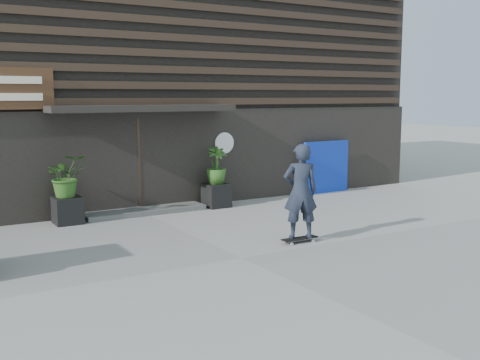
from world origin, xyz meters
TOP-DOWN VIEW (x-y plane):
  - ground at (0.00, 0.00)m, footprint 80.00×80.00m
  - entrance_step at (0.00, 4.60)m, footprint 3.00×0.80m
  - planter_pot_left at (-1.90, 4.40)m, footprint 0.60×0.60m
  - bamboo_left at (-1.90, 4.40)m, footprint 0.86×0.75m
  - planter_pot_right at (1.90, 4.40)m, footprint 0.60×0.60m
  - bamboo_right at (1.90, 4.40)m, footprint 0.54×0.54m
  - blue_tarp at (5.75, 4.70)m, footprint 1.62×0.18m
  - building at (-0.00, 9.96)m, footprint 18.00×11.00m
  - skateboarder at (1.54, 0.35)m, footprint 0.79×0.66m

SIDE VIEW (x-z plane):
  - ground at x=0.00m, z-range 0.00..0.00m
  - entrance_step at x=0.00m, z-range 0.00..0.12m
  - planter_pot_left at x=-1.90m, z-range 0.00..0.60m
  - planter_pot_right at x=1.90m, z-range 0.00..0.60m
  - blue_tarp at x=5.75m, z-range 0.00..1.52m
  - skateboarder at x=1.54m, z-range 0.04..1.98m
  - bamboo_left at x=-1.90m, z-range 0.60..1.56m
  - bamboo_right at x=1.90m, z-range 0.60..1.56m
  - building at x=0.00m, z-range -0.01..7.99m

